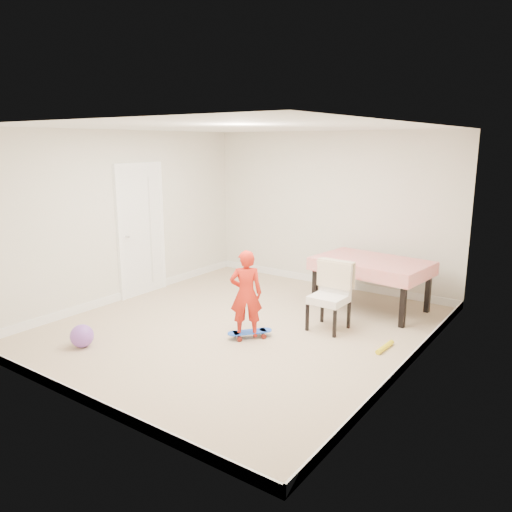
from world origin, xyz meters
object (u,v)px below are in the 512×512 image
Objects in this scene: dining_table at (371,284)px; balloon at (82,336)px; skateboard at (250,334)px; dining_chair at (329,297)px; child at (246,296)px.

balloon is (-2.27, -3.35, -0.23)m from dining_table.
dining_table is 2.77× the size of skateboard.
balloon is at bearing -132.89° from dining_chair.
balloon is at bearing 4.59° from child.
skateboard is 0.51m from child.
dining_chair is at bearing 46.02° from balloon.
dining_chair is at bearing -167.16° from child.
dining_table is 1.13m from dining_chair.
child is 3.95× the size of balloon.
dining_chair is 1.58× the size of skateboard.
dining_table is 2.16m from child.
dining_chair is 0.82× the size of child.
skateboard is (-0.67, -0.83, -0.41)m from dining_chair.
balloon is at bearing 172.02° from skateboard.
balloon is (-1.48, -1.40, 0.10)m from skateboard.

